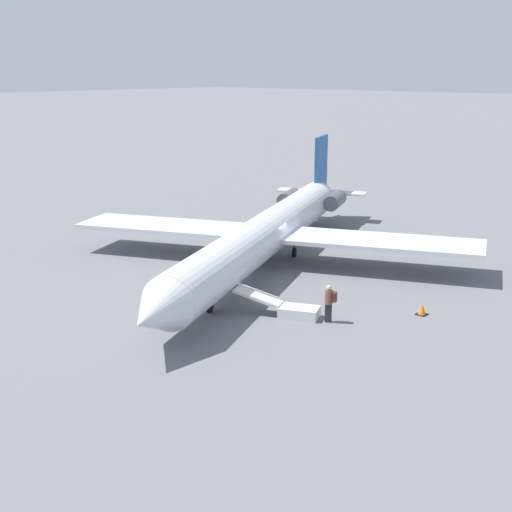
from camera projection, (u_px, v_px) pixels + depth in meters
name	position (u px, v px, depth m)	size (l,w,h in m)	color
ground_plane	(264.00, 267.00, 41.13)	(600.00, 600.00, 0.00)	slate
airplane_main	(269.00, 232.00, 41.50)	(30.03, 23.73, 6.30)	silver
boarding_stairs	(291.00, 309.00, 32.76)	(2.54, 4.08, 1.61)	silver
passenger	(329.00, 301.00, 31.90)	(0.45, 0.57, 1.74)	#23232D
traffic_cone_near_stairs	(422.00, 310.00, 33.04)	(0.49, 0.49, 0.54)	black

